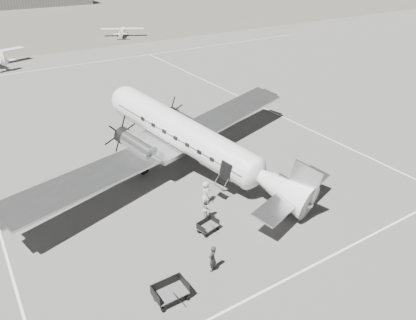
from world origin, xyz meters
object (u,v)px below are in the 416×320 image
object	(u,v)px
dc3_airliner	(195,142)
baggage_cart_far	(170,293)
ground_crew	(213,258)
ramp_agent	(207,208)
passenger	(206,192)
baggage_cart_near	(208,226)
light_plane_right	(122,32)

from	to	relation	value
dc3_airliner	baggage_cart_far	world-z (taller)	dc3_airliner
ground_crew	ramp_agent	world-z (taller)	ground_crew
ground_crew	passenger	world-z (taller)	passenger
baggage_cart_near	baggage_cart_far	bearing A→B (deg)	-153.86
dc3_airliner	ramp_agent	size ratio (longest dim) A/B	17.91
dc3_airliner	light_plane_right	world-z (taller)	dc3_airliner
dc3_airliner	baggage_cart_far	xyz separation A→B (m)	(-8.18, -11.12, -2.38)
ground_crew	ramp_agent	size ratio (longest dim) A/B	1.02
baggage_cart_far	ramp_agent	xyz separation A→B (m)	(5.64, 5.25, 0.31)
light_plane_right	baggage_cart_near	size ratio (longest dim) A/B	6.21
light_plane_right	baggage_cart_far	world-z (taller)	light_plane_right
baggage_cart_near	passenger	size ratio (longest dim) A/B	0.81
baggage_cart_far	light_plane_right	bearing A→B (deg)	69.53
light_plane_right	ramp_agent	bearing A→B (deg)	-79.35
ramp_agent	passenger	world-z (taller)	passenger
dc3_airliner	ramp_agent	xyz separation A→B (m)	(-2.54, -5.88, -2.07)
ramp_agent	ground_crew	bearing A→B (deg)	174.60
dc3_airliner	ramp_agent	distance (m)	6.73
ramp_agent	passenger	bearing A→B (deg)	-5.74
dc3_airliner	light_plane_right	distance (m)	60.62
baggage_cart_far	ground_crew	xyz separation A→B (m)	(3.16, 0.73, 0.33)
baggage_cart_far	ground_crew	size ratio (longest dim) A/B	1.11
dc3_airliner	light_plane_right	xyz separation A→B (m)	(16.86, 58.20, -1.99)
baggage_cart_near	dc3_airliner	bearing A→B (deg)	52.62
ramp_agent	passenger	xyz separation A→B (m)	(0.96, 1.73, 0.04)
baggage_cart_far	ramp_agent	bearing A→B (deg)	42.29
dc3_airliner	passenger	xyz separation A→B (m)	(-1.57, -4.15, -2.03)
ramp_agent	light_plane_right	bearing A→B (deg)	6.51
baggage_cart_far	dc3_airliner	bearing A→B (deg)	53.05
dc3_airliner	light_plane_right	bearing A→B (deg)	55.34
dc3_airliner	passenger	size ratio (longest dim) A/B	17.08
baggage_cart_near	ramp_agent	size ratio (longest dim) A/B	0.85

